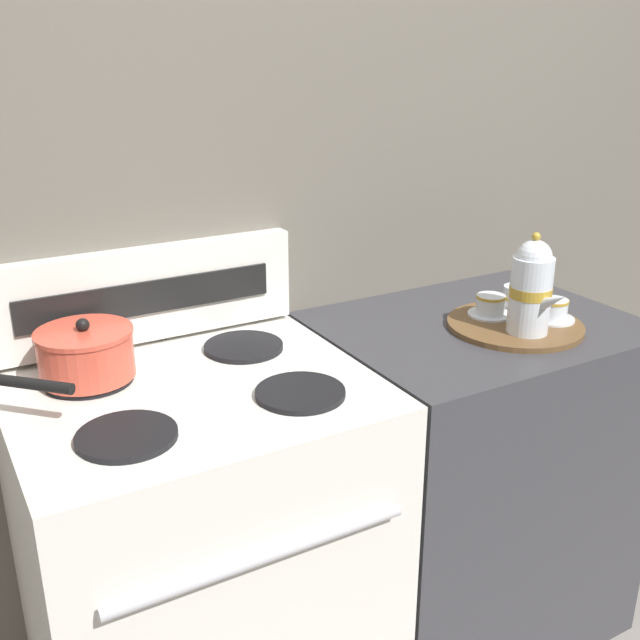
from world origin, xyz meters
TOP-DOWN VIEW (x-y plane):
  - wall_back at (0.00, 0.34)m, footprint 6.00×0.05m
  - stove at (-0.40, -0.00)m, footprint 0.74×0.65m
  - control_panel at (-0.40, 0.29)m, footprint 0.73×0.05m
  - side_counter at (0.38, 0.00)m, footprint 0.78×0.62m
  - saucepan at (-0.58, 0.14)m, footprint 0.30×0.30m
  - serving_tray at (0.43, -0.07)m, footprint 0.34×0.34m
  - teapot at (0.41, -0.13)m, footprint 0.10×0.16m
  - teacup_left at (0.41, -0.00)m, footprint 0.11×0.11m
  - teacup_right at (0.52, -0.10)m, footprint 0.11×0.11m
  - creamer_jug at (0.51, 0.01)m, footprint 0.07×0.07m

SIDE VIEW (x-z plane):
  - side_counter at x=0.38m, z-range 0.00..0.92m
  - stove at x=-0.40m, z-range 0.00..0.93m
  - serving_tray at x=0.43m, z-range 0.92..0.93m
  - teacup_left at x=0.41m, z-range 0.93..0.99m
  - teacup_right at x=0.52m, z-range 0.93..0.99m
  - creamer_jug at x=0.51m, z-range 0.93..0.99m
  - saucepan at x=-0.58m, z-range 0.92..1.05m
  - control_panel at x=-0.40m, z-range 0.93..1.15m
  - teapot at x=0.41m, z-range 0.92..1.17m
  - wall_back at x=0.00m, z-range 0.00..2.20m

